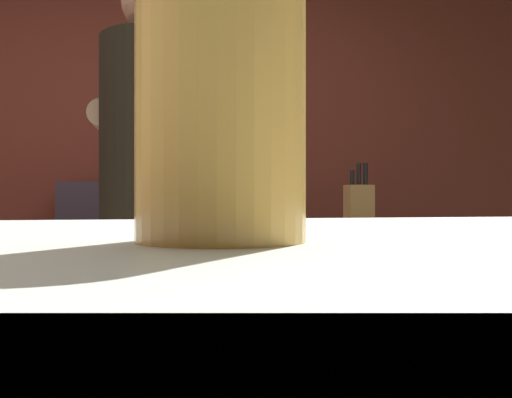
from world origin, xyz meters
TOP-DOWN VIEW (x-y plane):
  - wall_back at (0.00, 2.20)m, footprint 5.20×0.10m
  - prep_counter at (0.35, 0.78)m, footprint 2.10×0.60m
  - back_shelf at (0.02, 1.92)m, footprint 0.96×0.36m
  - bartender at (0.00, 0.32)m, footprint 0.44×0.52m
  - knife_block at (0.79, 0.78)m, footprint 0.10×0.08m
  - mixing_bowl at (-0.20, 0.70)m, footprint 0.21×0.21m
  - chefs_knife at (0.28, 0.73)m, footprint 0.24×0.07m
  - pint_glass_near at (-0.04, -1.10)m, footprint 0.08×0.08m
  - bottle_olive_oil at (0.01, 1.93)m, footprint 0.05×0.05m
  - bottle_hot_sauce at (0.30, 1.87)m, footprint 0.06×0.06m
  - bottle_soy at (-0.06, 1.85)m, footprint 0.05×0.05m

SIDE VIEW (x-z plane):
  - prep_counter at x=0.35m, z-range 0.00..0.90m
  - back_shelf at x=0.02m, z-range 0.00..1.14m
  - chefs_knife at x=0.28m, z-range 0.90..0.91m
  - mixing_bowl at x=-0.20m, z-range 0.90..0.96m
  - bartender at x=0.00m, z-range 0.14..1.86m
  - knife_block at x=0.79m, z-range 0.86..1.15m
  - pint_glass_near at x=-0.04m, z-range 1.02..1.17m
  - bottle_hot_sauce at x=0.30m, z-range 1.11..1.32m
  - bottle_olive_oil at x=0.01m, z-range 1.11..1.35m
  - bottle_soy at x=-0.06m, z-range 1.11..1.35m
  - wall_back at x=0.00m, z-range 0.00..2.70m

